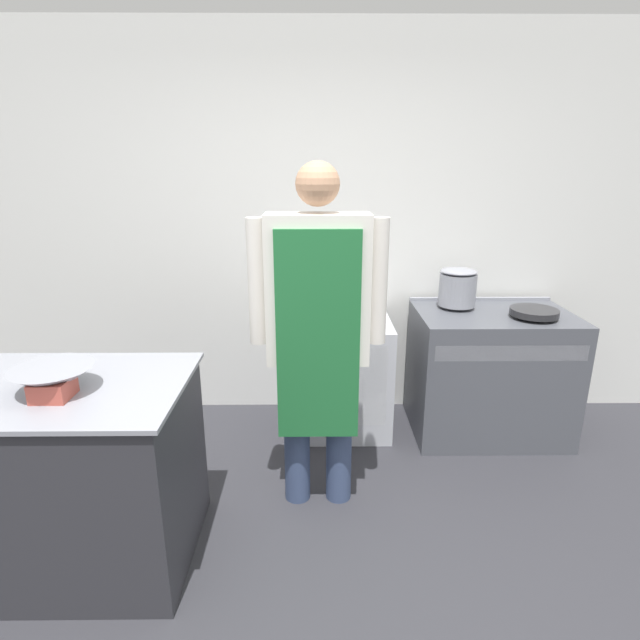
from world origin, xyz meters
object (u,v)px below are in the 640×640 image
object	(u,v)px
stove	(488,373)
saute_pan	(534,312)
plastic_tub	(52,389)
stock_pot	(457,287)
person_cook	(317,320)
mixing_bowl	(53,379)
fridge_unit	(337,374)

from	to	relation	value
stove	saute_pan	world-z (taller)	saute_pan
plastic_tub	saute_pan	bearing A→B (deg)	25.39
stock_pot	saute_pan	distance (m)	0.50
plastic_tub	person_cook	bearing A→B (deg)	26.41
stock_pot	stove	bearing A→B (deg)	-27.90
stove	mixing_bowl	xyz separation A→B (m)	(-2.28, -1.22, 0.51)
fridge_unit	plastic_tub	size ratio (longest dim) A/B	5.53
stove	fridge_unit	bearing A→B (deg)	176.07
person_cook	saute_pan	world-z (taller)	person_cook
stove	mixing_bowl	world-z (taller)	mixing_bowl
mixing_bowl	saute_pan	bearing A→B (deg)	23.96
fridge_unit	stock_pot	size ratio (longest dim) A/B	3.08
fridge_unit	saute_pan	distance (m)	1.35
stove	saute_pan	bearing A→B (deg)	-30.28
fridge_unit	mixing_bowl	xyz separation A→B (m)	(-1.25, -1.29, 0.55)
fridge_unit	plastic_tub	bearing A→B (deg)	-132.04
fridge_unit	mixing_bowl	bearing A→B (deg)	-134.01
plastic_tub	stock_pot	size ratio (longest dim) A/B	0.56
plastic_tub	saute_pan	size ratio (longest dim) A/B	0.48
plastic_tub	saute_pan	distance (m)	2.72
stove	saute_pan	size ratio (longest dim) A/B	3.40
stove	plastic_tub	size ratio (longest dim) A/B	7.11
fridge_unit	stock_pot	distance (m)	1.01
fridge_unit	plastic_tub	xyz separation A→B (m)	(-1.22, -1.36, 0.53)
mixing_bowl	stock_pot	bearing A→B (deg)	33.19
mixing_bowl	plastic_tub	xyz separation A→B (m)	(0.03, -0.06, -0.01)
mixing_bowl	plastic_tub	size ratio (longest dim) A/B	2.38
stove	fridge_unit	distance (m)	1.03
mixing_bowl	plastic_tub	bearing A→B (deg)	-66.67
plastic_tub	saute_pan	world-z (taller)	plastic_tub
fridge_unit	mixing_bowl	distance (m)	1.88
plastic_tub	mixing_bowl	bearing A→B (deg)	113.33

